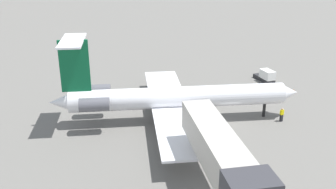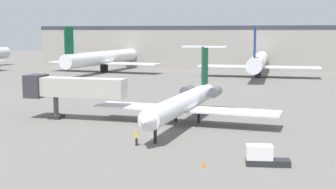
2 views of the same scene
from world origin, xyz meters
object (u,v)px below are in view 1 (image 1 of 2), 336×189
at_px(traffic_cone_near, 294,91).
at_px(ground_crew_marshaller, 282,115).
at_px(jet_bridge, 223,159).
at_px(baggage_tug_lead, 266,76).
at_px(regional_jet, 169,97).

bearing_deg(traffic_cone_near, ground_crew_marshaller, 147.43).
bearing_deg(jet_bridge, traffic_cone_near, -35.68).
bearing_deg(jet_bridge, baggage_tug_lead, -27.10).
relative_size(regional_jet, ground_crew_marshaller, 17.15).
height_order(baggage_tug_lead, traffic_cone_near, baggage_tug_lead).
xyz_separation_m(baggage_tug_lead, traffic_cone_near, (-5.12, -2.20, -0.56)).
bearing_deg(ground_crew_marshaller, traffic_cone_near, -32.57).
height_order(jet_bridge, traffic_cone_near, jet_bridge).
height_order(regional_jet, traffic_cone_near, regional_jet).
distance_m(ground_crew_marshaller, baggage_tug_lead, 14.29).
bearing_deg(traffic_cone_near, regional_jet, 110.59).
xyz_separation_m(jet_bridge, ground_crew_marshaller, (14.59, -11.17, -3.59)).
distance_m(regional_jet, jet_bridge, 16.51).
bearing_deg(ground_crew_marshaller, jet_bridge, 142.56).
height_order(jet_bridge, ground_crew_marshaller, jet_bridge).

